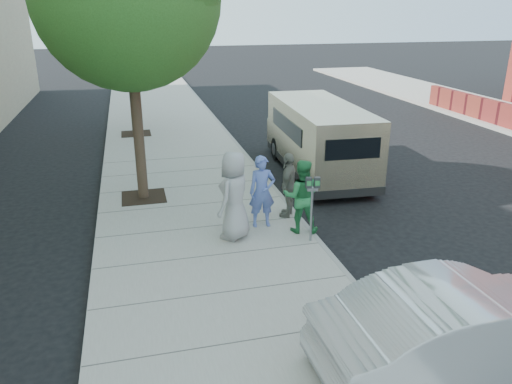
# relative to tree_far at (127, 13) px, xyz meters

# --- Properties ---
(ground) EXTENTS (120.00, 120.00, 0.00)m
(ground) POSITION_rel_tree_far_xyz_m (2.25, -10.00, -4.88)
(ground) COLOR black
(ground) RESTS_ON ground
(sidewalk) EXTENTS (5.00, 60.00, 0.15)m
(sidewalk) POSITION_rel_tree_far_xyz_m (1.25, -10.00, -4.81)
(sidewalk) COLOR gray
(sidewalk) RESTS_ON ground
(curb_face) EXTENTS (0.12, 60.00, 0.16)m
(curb_face) POSITION_rel_tree_far_xyz_m (3.69, -10.00, -4.81)
(curb_face) COLOR gray
(curb_face) RESTS_ON ground
(tree_far) EXTENTS (3.92, 3.80, 6.49)m
(tree_far) POSITION_rel_tree_far_xyz_m (0.00, 0.00, 0.00)
(tree_far) COLOR black
(tree_far) RESTS_ON sidewalk
(parking_meter) EXTENTS (0.33, 0.16, 1.51)m
(parking_meter) POSITION_rel_tree_far_xyz_m (3.50, -11.34, -3.64)
(parking_meter) COLOR gray
(parking_meter) RESTS_ON sidewalk
(van) EXTENTS (2.32, 6.20, 2.26)m
(van) POSITION_rel_tree_far_xyz_m (5.56, -6.32, -3.68)
(van) COLOR beige
(van) RESTS_ON ground
(sedan) EXTENTS (4.60, 1.71, 1.50)m
(sedan) POSITION_rel_tree_far_xyz_m (4.25, -15.81, -4.13)
(sedan) COLOR silver
(sedan) RESTS_ON ground
(person_officer) EXTENTS (0.66, 0.46, 1.74)m
(person_officer) POSITION_rel_tree_far_xyz_m (2.66, -10.25, -3.87)
(person_officer) COLOR #596EBD
(person_officer) RESTS_ON sidewalk
(person_green_shirt) EXTENTS (1.00, 0.88, 1.74)m
(person_green_shirt) POSITION_rel_tree_far_xyz_m (3.45, -10.78, -3.86)
(person_green_shirt) COLOR #2B8648
(person_green_shirt) RESTS_ON sidewalk
(person_gray_shirt) EXTENTS (1.14, 1.17, 2.03)m
(person_gray_shirt) POSITION_rel_tree_far_xyz_m (1.89, -10.73, -3.72)
(person_gray_shirt) COLOR #9A9A9C
(person_gray_shirt) RESTS_ON sidewalk
(person_striped_polo) EXTENTS (0.84, 1.03, 1.64)m
(person_striped_polo) POSITION_rel_tree_far_xyz_m (3.45, -9.82, -3.91)
(person_striped_polo) COLOR slate
(person_striped_polo) RESTS_ON sidewalk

